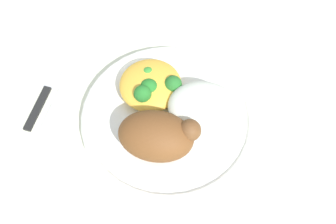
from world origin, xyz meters
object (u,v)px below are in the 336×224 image
(roasted_chicken, at_px, (158,136))
(fork, at_px, (58,97))
(knife, at_px, (48,88))
(rice_pile, at_px, (204,108))
(plate, at_px, (168,118))
(mac_cheese_with_broccoli, at_px, (151,85))

(roasted_chicken, xyz_separation_m, fork, (-0.17, 0.06, -0.05))
(knife, bearing_deg, rice_pile, -3.35)
(plate, height_order, fork, plate)
(knife, bearing_deg, plate, -6.71)
(mac_cheese_with_broccoli, bearing_deg, roasted_chicken, -72.40)
(plate, xyz_separation_m, roasted_chicken, (-0.00, -0.05, 0.04))
(roasted_chicken, distance_m, mac_cheese_with_broccoli, 0.09)
(roasted_chicken, height_order, fork, roasted_chicken)
(mac_cheese_with_broccoli, relative_size, fork, 0.68)
(rice_pile, bearing_deg, fork, 179.61)
(roasted_chicken, xyz_separation_m, mac_cheese_with_broccoli, (-0.03, 0.09, -0.02))
(plate, distance_m, roasted_chicken, 0.07)
(mac_cheese_with_broccoli, height_order, fork, mac_cheese_with_broccoli)
(mac_cheese_with_broccoli, distance_m, knife, 0.17)
(roasted_chicken, bearing_deg, rice_pile, 46.90)
(roasted_chicken, distance_m, fork, 0.19)
(rice_pile, height_order, knife, rice_pile)
(knife, bearing_deg, mac_cheese_with_broccoli, 4.74)
(mac_cheese_with_broccoli, height_order, knife, mac_cheese_with_broccoli)
(plate, bearing_deg, knife, 173.29)
(roasted_chicken, distance_m, knife, 0.21)
(plate, bearing_deg, roasted_chicken, -95.19)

